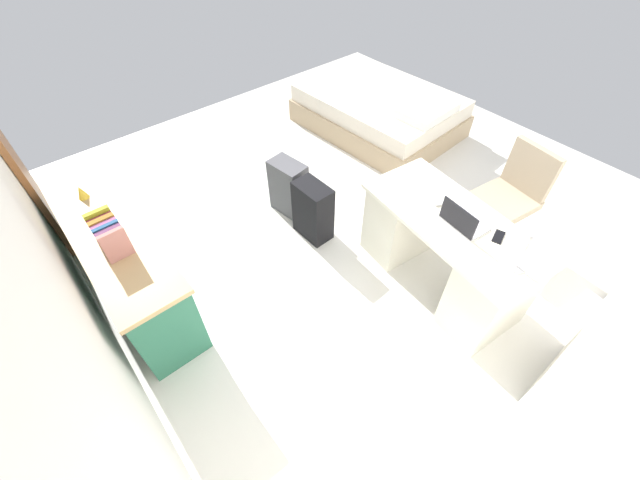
{
  "coord_description": "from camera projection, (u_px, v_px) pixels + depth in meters",
  "views": [
    {
      "loc": [
        -2.07,
        2.13,
        2.79
      ],
      "look_at": [
        -0.52,
        0.82,
        0.6
      ],
      "focal_mm": 22.04,
      "sensor_mm": 36.0,
      "label": 1
    }
  ],
  "objects": [
    {
      "name": "bed",
      "position": [
        380.0,
        111.0,
        5.0
      ],
      "size": [
        1.98,
        1.51,
        0.58
      ],
      "color": "tan",
      "rests_on": "ground_plane"
    },
    {
      "name": "laptop",
      "position": [
        462.0,
        221.0,
        2.85
      ],
      "size": [
        0.33,
        0.26,
        0.21
      ],
      "color": "#B7B7BC",
      "rests_on": "desk"
    },
    {
      "name": "credenza",
      "position": [
        124.0,
        262.0,
        3.13
      ],
      "size": [
        1.8,
        0.48,
        0.75
      ],
      "color": "#28664C",
      "rests_on": "ground_plane"
    },
    {
      "name": "cell_phone_near_laptop",
      "position": [
        499.0,
        237.0,
        2.8
      ],
      "size": [
        0.1,
        0.15,
        0.01
      ],
      "primitive_type": "cube",
      "rotation": [
        0.0,
        0.0,
        0.31
      ],
      "color": "black",
      "rests_on": "desk"
    },
    {
      "name": "suitcase_black",
      "position": [
        313.0,
        211.0,
        3.66
      ],
      "size": [
        0.37,
        0.23,
        0.58
      ],
      "primitive_type": "cube",
      "rotation": [
        0.0,
        0.0,
        0.03
      ],
      "color": "black",
      "rests_on": "ground_plane"
    },
    {
      "name": "book_row",
      "position": [
        110.0,
        235.0,
        2.67
      ],
      "size": [
        0.31,
        0.17,
        0.24
      ],
      "color": "#B06F68",
      "rests_on": "credenza"
    },
    {
      "name": "door_wooden",
      "position": [
        1.0,
        141.0,
        3.15
      ],
      "size": [
        0.88,
        0.05,
        2.04
      ],
      "primitive_type": "cube",
      "color": "brown",
      "rests_on": "ground_plane"
    },
    {
      "name": "office_chair",
      "position": [
        508.0,
        201.0,
        3.56
      ],
      "size": [
        0.52,
        0.52,
        0.94
      ],
      "color": "black",
      "rests_on": "ground_plane"
    },
    {
      "name": "desk_lamp",
      "position": [
        525.0,
        238.0,
        2.45
      ],
      "size": [
        0.16,
        0.11,
        0.34
      ],
      "color": "silver",
      "rests_on": "desk"
    },
    {
      "name": "computer_mouse",
      "position": [
        439.0,
        202.0,
        3.04
      ],
      "size": [
        0.07,
        0.11,
        0.03
      ],
      "primitive_type": "ellipsoid",
      "rotation": [
        0.0,
        0.0,
        -0.12
      ],
      "color": "white",
      "rests_on": "desk"
    },
    {
      "name": "figurine_small",
      "position": [
        81.0,
        192.0,
        3.05
      ],
      "size": [
        0.08,
        0.08,
        0.11
      ],
      "primitive_type": "cone",
      "color": "gold",
      "rests_on": "credenza"
    },
    {
      "name": "wall_back",
      "position": [
        5.0,
        218.0,
        1.94
      ],
      "size": [
        4.44,
        0.1,
        2.89
      ],
      "primitive_type": "cube",
      "color": "silver",
      "rests_on": "ground_plane"
    },
    {
      "name": "ground_plane",
      "position": [
        349.0,
        214.0,
        4.05
      ],
      "size": [
        5.84,
        5.84,
        0.0
      ],
      "primitive_type": "plane",
      "color": "silver"
    },
    {
      "name": "desk",
      "position": [
        444.0,
        251.0,
        3.19
      ],
      "size": [
        1.51,
        0.83,
        0.75
      ],
      "color": "silver",
      "rests_on": "ground_plane"
    },
    {
      "name": "suitcase_spare_grey",
      "position": [
        289.0,
        188.0,
        3.9
      ],
      "size": [
        0.39,
        0.27,
        0.57
      ],
      "primitive_type": "cube",
      "rotation": [
        0.0,
        0.0,
        0.14
      ],
      "color": "#4C4C51",
      "rests_on": "ground_plane"
    }
  ]
}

